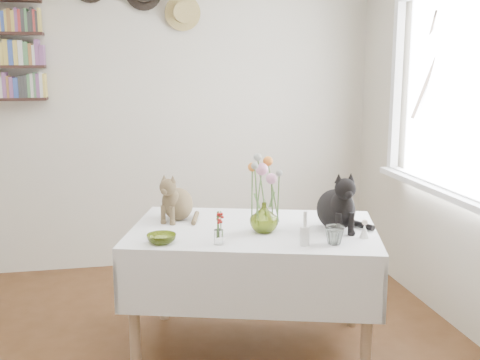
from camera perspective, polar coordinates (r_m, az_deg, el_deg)
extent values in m
cube|color=beige|center=(4.94, -10.59, 6.03)|extent=(4.04, 0.04, 2.54)
cube|color=white|center=(4.01, 19.42, 7.97)|extent=(0.01, 1.40, 1.20)
cube|color=white|center=(4.09, 18.84, -0.87)|extent=(0.06, 1.52, 0.06)
cube|color=white|center=(4.65, 14.81, 8.62)|extent=(0.06, 0.06, 1.20)
cube|color=white|center=(4.07, 18.48, -0.89)|extent=(0.12, 1.50, 0.04)
cube|color=white|center=(3.46, 1.30, -5.05)|extent=(1.59, 1.25, 0.06)
cylinder|color=#9E8261|center=(3.35, -9.99, -12.63)|extent=(0.06, 0.06, 0.69)
cylinder|color=#9E8261|center=(3.27, 11.96, -13.32)|extent=(0.06, 0.06, 0.69)
cylinder|color=#9E8261|center=(4.01, -7.28, -8.42)|extent=(0.06, 0.06, 0.69)
cylinder|color=#9E8261|center=(3.94, 10.70, -8.88)|extent=(0.06, 0.06, 0.69)
imported|color=#99AC3B|center=(3.36, 2.29, -3.56)|extent=(0.17, 0.17, 0.17)
imported|color=#99AC3B|center=(3.20, -7.46, -5.55)|extent=(0.16, 0.16, 0.05)
imported|color=white|center=(3.19, 8.94, -5.18)|extent=(0.14, 0.14, 0.10)
cylinder|color=white|center=(3.14, 6.15, -5.30)|extent=(0.05, 0.05, 0.10)
cylinder|color=white|center=(3.12, 6.19, -3.70)|extent=(0.02, 0.02, 0.08)
cylinder|color=white|center=(3.15, -2.04, -5.43)|extent=(0.05, 0.05, 0.08)
cone|color=white|center=(3.33, 11.71, -4.76)|extent=(0.05, 0.05, 0.08)
sphere|color=beige|center=(3.32, 11.75, -3.95)|extent=(0.03, 0.03, 0.03)
cylinder|color=#4C7233|center=(3.33, 1.77, -1.62)|extent=(0.01, 0.01, 0.30)
sphere|color=pink|center=(3.30, 1.78, 0.92)|extent=(0.07, 0.07, 0.07)
cylinder|color=#4C7233|center=(3.33, 3.06, -2.01)|extent=(0.01, 0.01, 0.26)
sphere|color=pink|center=(3.30, 3.08, 0.18)|extent=(0.06, 0.06, 0.06)
cylinder|color=#4C7233|center=(3.37, 3.18, -1.14)|extent=(0.01, 0.01, 0.34)
sphere|color=orange|center=(3.34, 3.21, 1.71)|extent=(0.06, 0.06, 0.06)
cylinder|color=#4C7233|center=(3.36, 1.15, -1.45)|extent=(0.01, 0.01, 0.31)
sphere|color=orange|center=(3.32, 1.16, 1.16)|extent=(0.05, 0.05, 0.05)
cylinder|color=#4C7233|center=(3.37, 2.11, -0.87)|extent=(0.01, 0.01, 0.37)
sphere|color=#999E93|center=(3.34, 2.14, 2.24)|extent=(0.04, 0.04, 0.04)
cylinder|color=#4C7233|center=(3.29, 1.59, -1.53)|extent=(0.01, 0.01, 0.33)
sphere|color=#999E93|center=(3.26, 1.60, 1.30)|extent=(0.04, 0.04, 0.04)
cylinder|color=#4C7233|center=(3.31, 3.65, -1.81)|extent=(0.01, 0.01, 0.29)
sphere|color=#999E93|center=(3.28, 3.68, 0.65)|extent=(0.04, 0.04, 0.04)
cylinder|color=tan|center=(4.90, -5.46, 15.51)|extent=(0.28, 0.02, 0.28)
cylinder|color=tan|center=(4.86, -5.41, 15.54)|extent=(0.16, 0.08, 0.16)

